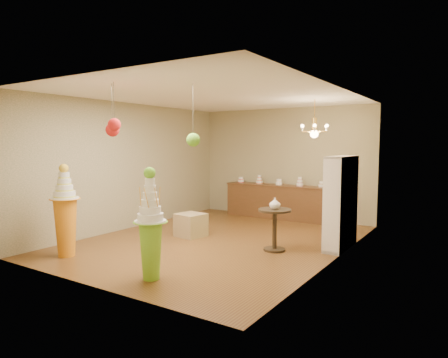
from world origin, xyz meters
The scene contains 17 objects.
floor centered at (0.00, 0.00, 0.00)m, with size 6.50×6.50×0.00m, color brown.
ceiling centered at (0.00, 0.00, 3.00)m, with size 6.50×6.50×0.00m, color white.
wall_back centered at (0.00, 3.25, 1.50)m, with size 5.00×0.04×3.00m, color gray.
wall_front centered at (0.00, -3.25, 1.50)m, with size 5.00×0.04×3.00m, color gray.
wall_left centered at (-2.50, 0.00, 1.50)m, with size 0.04×6.50×3.00m, color gray.
wall_right centered at (2.50, 0.00, 1.50)m, with size 0.04×6.50×3.00m, color gray.
pedestal_green centered at (0.49, -2.56, 0.67)m, with size 0.51×0.51×1.70m.
pedestal_orange centered at (-1.66, -2.48, 0.68)m, with size 0.62×0.62×1.68m.
burlap_riser centered at (-0.71, -0.03, 0.25)m, with size 0.56×0.56×0.51m, color #937B50.
sideboard centered at (0.00, 2.97, 0.48)m, with size 3.04×0.54×1.16m.
shelving_unit centered at (2.34, 0.80, 0.90)m, with size 0.33×1.20×1.80m.
round_table centered at (1.34, -0.09, 0.52)m, with size 0.64×0.64×0.80m.
vase centered at (1.34, -0.09, 0.91)m, with size 0.21×0.21×0.22m, color silver.
pom_red_left centered at (-0.44, -2.42, 2.26)m, with size 0.22×0.22×0.85m.
pom_green_mid centered at (0.65, -1.71, 2.10)m, with size 0.22×0.22×1.01m.
pom_red_right centered at (-0.28, -2.53, 2.34)m, with size 0.20×0.20×0.77m.
chandelier centered at (1.50, 1.52, 2.30)m, with size 0.77×0.77×0.85m.
Camera 1 is at (4.60, -6.88, 2.04)m, focal length 32.00 mm.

